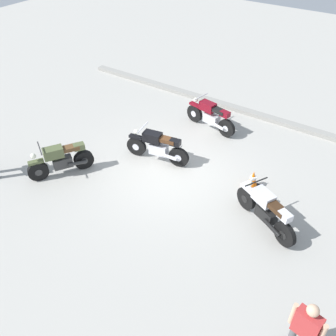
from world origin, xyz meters
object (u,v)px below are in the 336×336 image
object	(u,v)px
motorcycle_silver_cruiser	(266,210)
person_in_red_shirt	(305,330)
traffic_cone	(253,179)
motorcycle_black_cruiser	(157,146)
motorcycle_maroon_cruiser	(211,116)
motorcycle_olive_vintage	(61,160)

from	to	relation	value
motorcycle_silver_cruiser	person_in_red_shirt	world-z (taller)	person_in_red_shirt
traffic_cone	motorcycle_black_cruiser	bearing A→B (deg)	-170.66
motorcycle_black_cruiser	motorcycle_silver_cruiser	bearing A→B (deg)	158.68
motorcycle_maroon_cruiser	motorcycle_black_cruiser	bearing A→B (deg)	91.13
motorcycle_black_cruiser	motorcycle_silver_cruiser	xyz separation A→B (m)	(3.85, -0.76, 0.00)
motorcycle_maroon_cruiser	traffic_cone	xyz separation A→B (m)	(2.54, -2.08, -0.26)
motorcycle_silver_cruiser	person_in_red_shirt	bearing A→B (deg)	149.60
person_in_red_shirt	motorcycle_maroon_cruiser	bearing A→B (deg)	51.12
motorcycle_maroon_cruiser	motorcycle_olive_vintage	bearing A→B (deg)	73.81
motorcycle_black_cruiser	motorcycle_silver_cruiser	distance (m)	3.92
motorcycle_black_cruiser	person_in_red_shirt	distance (m)	6.68
motorcycle_maroon_cruiser	person_in_red_shirt	xyz separation A→B (m)	(5.20, -6.12, 0.37)
motorcycle_maroon_cruiser	traffic_cone	bearing A→B (deg)	151.52
motorcycle_olive_vintage	person_in_red_shirt	world-z (taller)	person_in_red_shirt
motorcycle_olive_vintage	person_in_red_shirt	distance (m)	7.75
person_in_red_shirt	traffic_cone	distance (m)	4.87
motorcycle_black_cruiser	motorcycle_maroon_cruiser	xyz separation A→B (m)	(0.44, 2.57, 0.00)
motorcycle_olive_vintage	motorcycle_maroon_cruiser	size ratio (longest dim) A/B	0.84
motorcycle_olive_vintage	person_in_red_shirt	bearing A→B (deg)	110.55
motorcycle_black_cruiser	traffic_cone	distance (m)	3.04
motorcycle_silver_cruiser	motorcycle_olive_vintage	world-z (taller)	motorcycle_silver_cruiser
person_in_red_shirt	traffic_cone	bearing A→B (deg)	44.12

